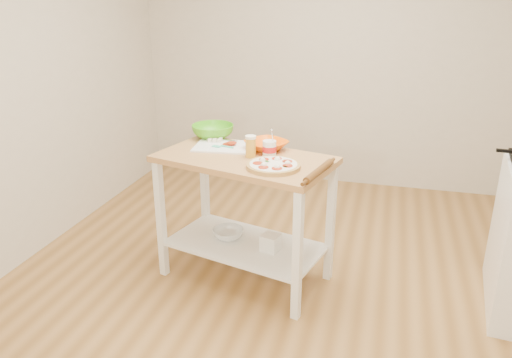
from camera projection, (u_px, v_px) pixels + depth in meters
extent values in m
cube|color=olive|center=(286.00, 296.00, 3.36)|extent=(4.00, 4.50, 0.02)
cube|color=beige|center=(336.00, 52.00, 4.92)|extent=(4.00, 0.02, 2.70)
cube|color=beige|center=(23.00, 351.00, 0.84)|extent=(4.00, 0.02, 2.70)
cube|color=beige|center=(0.00, 80.00, 3.38)|extent=(0.02, 4.50, 2.70)
cube|color=#B5824A|center=(244.00, 160.00, 3.27)|extent=(1.25, 0.88, 0.04)
cube|color=white|center=(245.00, 245.00, 3.50)|extent=(1.16, 0.80, 0.02)
cube|color=white|center=(161.00, 220.00, 3.46)|extent=(0.06, 0.06, 0.86)
cube|color=white|center=(205.00, 194.00, 3.89)|extent=(0.06, 0.06, 0.86)
cube|color=white|center=(297.00, 257.00, 2.97)|extent=(0.06, 0.06, 0.86)
cube|color=white|center=(330.00, 223.00, 3.40)|extent=(0.06, 0.06, 0.86)
cube|color=black|center=(510.00, 151.00, 3.12)|extent=(0.16, 0.04, 0.02)
cylinder|color=tan|center=(273.00, 166.00, 3.06)|extent=(0.33, 0.33, 0.02)
cylinder|color=tan|center=(273.00, 165.00, 3.05)|extent=(0.33, 0.33, 0.01)
cylinder|color=white|center=(273.00, 164.00, 3.05)|extent=(0.29, 0.29, 0.01)
cylinder|color=#A2260F|center=(288.00, 166.00, 3.01)|extent=(0.06, 0.06, 0.01)
cylinder|color=#A2260F|center=(287.00, 161.00, 3.09)|extent=(0.06, 0.06, 0.01)
cylinder|color=#A2260F|center=(277.00, 159.00, 3.14)|extent=(0.06, 0.06, 0.01)
cylinder|color=#A2260F|center=(264.00, 159.00, 3.12)|extent=(0.06, 0.06, 0.01)
cylinder|color=#A2260F|center=(258.00, 163.00, 3.05)|extent=(0.06, 0.06, 0.01)
cylinder|color=#A2260F|center=(263.00, 167.00, 2.98)|extent=(0.06, 0.06, 0.01)
cylinder|color=#A2260F|center=(277.00, 169.00, 2.96)|extent=(0.06, 0.06, 0.01)
sphere|color=white|center=(288.00, 164.00, 3.05)|extent=(0.04, 0.04, 0.04)
sphere|color=white|center=(277.00, 160.00, 3.12)|extent=(0.04, 0.04, 0.04)
sphere|color=white|center=(263.00, 161.00, 3.10)|extent=(0.04, 0.04, 0.04)
sphere|color=white|center=(264.00, 165.00, 3.02)|extent=(0.04, 0.04, 0.04)
sphere|color=white|center=(277.00, 167.00, 2.98)|extent=(0.04, 0.04, 0.04)
plane|color=#1F5B14|center=(285.00, 166.00, 2.99)|extent=(0.04, 0.04, 0.00)
plane|color=#1F5B14|center=(286.00, 162.00, 3.07)|extent=(0.04, 0.04, 0.00)
plane|color=#1F5B14|center=(276.00, 159.00, 3.13)|extent=(0.03, 0.03, 0.00)
plane|color=#1F5B14|center=(267.00, 161.00, 3.08)|extent=(0.04, 0.04, 0.00)
cube|color=white|center=(224.00, 146.00, 3.46)|extent=(0.43, 0.34, 0.01)
cube|color=#F4EACC|center=(210.00, 140.00, 3.53)|extent=(0.03, 0.03, 0.02)
cube|color=#F4EACC|center=(215.00, 141.00, 3.53)|extent=(0.03, 0.03, 0.02)
cube|color=#F4EACC|center=(219.00, 141.00, 3.52)|extent=(0.03, 0.03, 0.02)
cube|color=#F4EACC|center=(211.00, 139.00, 3.57)|extent=(0.03, 0.03, 0.02)
cube|color=#F4EACC|center=(216.00, 139.00, 3.56)|extent=(0.03, 0.03, 0.02)
cube|color=#F4EACC|center=(221.00, 139.00, 3.56)|extent=(0.03, 0.03, 0.02)
cylinder|color=#A2260F|center=(227.00, 144.00, 3.47)|extent=(0.07, 0.07, 0.01)
cylinder|color=#A2260F|center=(230.00, 144.00, 3.47)|extent=(0.07, 0.07, 0.01)
cylinder|color=#A2260F|center=(232.00, 143.00, 3.46)|extent=(0.07, 0.07, 0.01)
cube|color=#43C9A4|center=(217.00, 146.00, 3.43)|extent=(0.07, 0.05, 0.01)
cylinder|color=#43C9A4|center=(227.00, 147.00, 3.41)|extent=(0.10, 0.04, 0.01)
cube|color=silver|center=(226.00, 140.00, 3.57)|extent=(0.18, 0.05, 0.00)
cube|color=black|center=(209.00, 138.00, 3.61)|extent=(0.10, 0.03, 0.01)
imported|color=#FC6307|center=(266.00, 145.00, 3.39)|extent=(0.37, 0.37, 0.07)
imported|color=#4AAD18|center=(213.00, 131.00, 3.67)|extent=(0.40, 0.40, 0.10)
cylinder|color=gold|center=(251.00, 148.00, 3.24)|extent=(0.07, 0.07, 0.12)
cylinder|color=white|center=(251.00, 137.00, 3.21)|extent=(0.07, 0.07, 0.02)
cylinder|color=white|center=(269.00, 149.00, 3.24)|extent=(0.09, 0.09, 0.11)
cylinder|color=red|center=(269.00, 149.00, 3.24)|extent=(0.09, 0.09, 0.04)
cylinder|color=silver|center=(273.00, 137.00, 3.21)|extent=(0.01, 0.06, 0.11)
cylinder|color=brown|center=(319.00, 171.00, 2.93)|extent=(0.13, 0.38, 0.04)
imported|color=silver|center=(228.00, 234.00, 3.55)|extent=(0.23, 0.23, 0.07)
cube|color=white|center=(271.00, 242.00, 3.38)|extent=(0.14, 0.14, 0.12)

